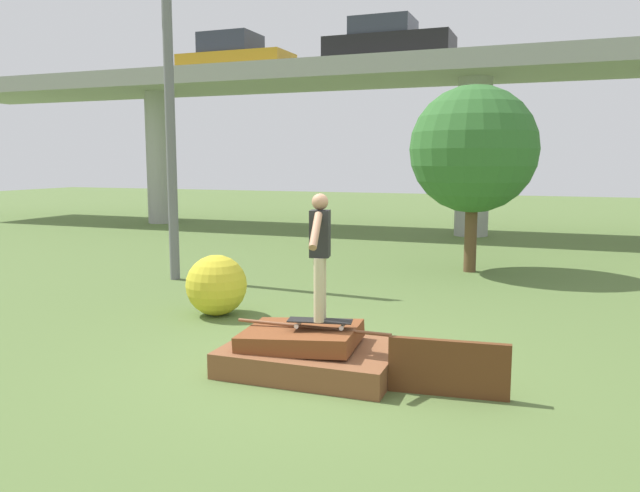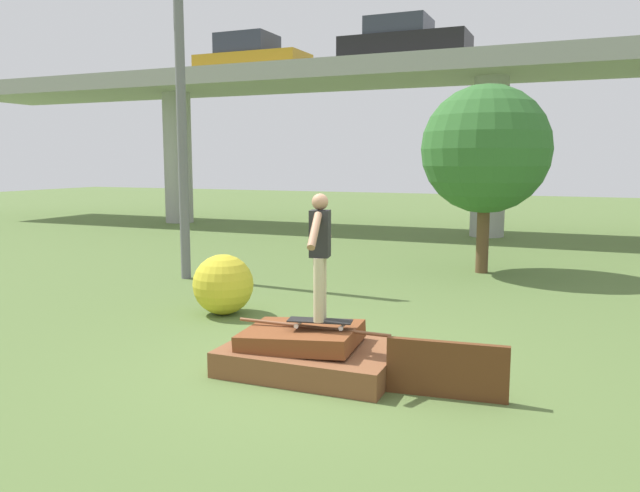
{
  "view_description": "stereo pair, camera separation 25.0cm",
  "coord_description": "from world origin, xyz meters",
  "px_view_note": "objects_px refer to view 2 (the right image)",
  "views": [
    {
      "loc": [
        2.62,
        -6.62,
        2.47
      ],
      "look_at": [
        0.12,
        -0.04,
        1.5
      ],
      "focal_mm": 35.0,
      "sensor_mm": 36.0,
      "label": 1
    },
    {
      "loc": [
        2.86,
        -6.53,
        2.47
      ],
      "look_at": [
        0.12,
        -0.04,
        1.5
      ],
      "focal_mm": 35.0,
      "sensor_mm": 36.0,
      "label": 2
    }
  ],
  "objects_px": {
    "car_on_overpass_mid": "(251,58)",
    "tree_behind_left": "(486,150)",
    "utility_pole": "(181,113)",
    "bush_yellow_flowering": "(223,284)",
    "skater": "(320,249)",
    "car_on_overpass_left": "(403,44)",
    "skateboard": "(320,321)"
  },
  "relations": [
    {
      "from": "car_on_overpass_left",
      "to": "skateboard",
      "type": "bearing_deg",
      "value": -78.09
    },
    {
      "from": "tree_behind_left",
      "to": "bush_yellow_flowering",
      "type": "height_order",
      "value": "tree_behind_left"
    },
    {
      "from": "car_on_overpass_mid",
      "to": "tree_behind_left",
      "type": "relative_size",
      "value": 1.02
    },
    {
      "from": "skater",
      "to": "utility_pole",
      "type": "xyz_separation_m",
      "value": [
        -4.91,
        4.37,
        1.95
      ]
    },
    {
      "from": "car_on_overpass_left",
      "to": "tree_behind_left",
      "type": "bearing_deg",
      "value": -61.02
    },
    {
      "from": "car_on_overpass_left",
      "to": "bush_yellow_flowering",
      "type": "distance_m",
      "value": 13.59
    },
    {
      "from": "car_on_overpass_left",
      "to": "utility_pole",
      "type": "xyz_separation_m",
      "value": [
        -1.91,
        -9.9,
        -2.88
      ]
    },
    {
      "from": "skateboard",
      "to": "tree_behind_left",
      "type": "distance_m",
      "value": 7.81
    },
    {
      "from": "skateboard",
      "to": "bush_yellow_flowering",
      "type": "xyz_separation_m",
      "value": [
        -2.54,
        1.99,
        -0.13
      ]
    },
    {
      "from": "skater",
      "to": "tree_behind_left",
      "type": "relative_size",
      "value": 0.36
    },
    {
      "from": "skateboard",
      "to": "car_on_overpass_mid",
      "type": "height_order",
      "value": "car_on_overpass_mid"
    },
    {
      "from": "skater",
      "to": "car_on_overpass_left",
      "type": "bearing_deg",
      "value": 101.91
    },
    {
      "from": "skater",
      "to": "tree_behind_left",
      "type": "xyz_separation_m",
      "value": [
        0.74,
        7.49,
        1.23
      ]
    },
    {
      "from": "car_on_overpass_mid",
      "to": "bush_yellow_flowering",
      "type": "distance_m",
      "value": 15.35
    },
    {
      "from": "skateboard",
      "to": "car_on_overpass_mid",
      "type": "xyz_separation_m",
      "value": [
        -8.99,
        14.66,
        5.66
      ]
    },
    {
      "from": "utility_pole",
      "to": "car_on_overpass_left",
      "type": "bearing_deg",
      "value": 79.09
    },
    {
      "from": "skater",
      "to": "utility_pole",
      "type": "relative_size",
      "value": 0.22
    },
    {
      "from": "utility_pole",
      "to": "bush_yellow_flowering",
      "type": "distance_m",
      "value": 4.46
    },
    {
      "from": "skater",
      "to": "car_on_overpass_mid",
      "type": "bearing_deg",
      "value": 121.52
    },
    {
      "from": "skateboard",
      "to": "bush_yellow_flowering",
      "type": "bearing_deg",
      "value": 141.85
    },
    {
      "from": "skater",
      "to": "utility_pole",
      "type": "height_order",
      "value": "utility_pole"
    },
    {
      "from": "car_on_overpass_mid",
      "to": "utility_pole",
      "type": "xyz_separation_m",
      "value": [
        4.08,
        -10.29,
        -2.86
      ]
    },
    {
      "from": "car_on_overpass_mid",
      "to": "utility_pole",
      "type": "height_order",
      "value": "car_on_overpass_mid"
    },
    {
      "from": "car_on_overpass_left",
      "to": "car_on_overpass_mid",
      "type": "bearing_deg",
      "value": 176.21
    },
    {
      "from": "skater",
      "to": "car_on_overpass_left",
      "type": "relative_size",
      "value": 0.35
    },
    {
      "from": "car_on_overpass_left",
      "to": "utility_pole",
      "type": "relative_size",
      "value": 0.64
    },
    {
      "from": "skater",
      "to": "bush_yellow_flowering",
      "type": "bearing_deg",
      "value": 141.85
    },
    {
      "from": "car_on_overpass_mid",
      "to": "tree_behind_left",
      "type": "bearing_deg",
      "value": -36.38
    },
    {
      "from": "car_on_overpass_mid",
      "to": "bush_yellow_flowering",
      "type": "xyz_separation_m",
      "value": [
        6.46,
        -12.67,
        -5.79
      ]
    },
    {
      "from": "skateboard",
      "to": "car_on_overpass_left",
      "type": "relative_size",
      "value": 0.19
    },
    {
      "from": "skateboard",
      "to": "skater",
      "type": "relative_size",
      "value": 0.53
    },
    {
      "from": "skateboard",
      "to": "skater",
      "type": "xyz_separation_m",
      "value": [
        0.0,
        -0.0,
        0.85
      ]
    }
  ]
}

